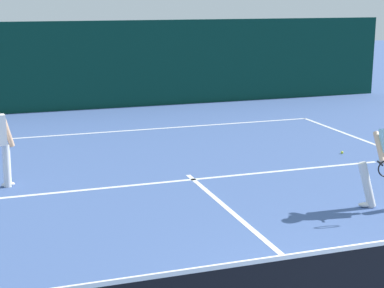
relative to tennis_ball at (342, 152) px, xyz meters
name	(u,v)px	position (x,y,z in m)	size (l,w,h in m)	color
court_line_baseline_far	(135,130)	(-4.02, 4.15, -0.03)	(10.62, 0.10, 0.01)	white
court_line_service	(193,179)	(-4.02, -0.88, -0.03)	(8.66, 0.10, 0.01)	white
court_line_centre	(250,228)	(-4.02, -3.74, -0.03)	(0.10, 6.40, 0.01)	white
tennis_net	(368,284)	(-4.02, -6.94, 0.48)	(11.64, 0.09, 1.06)	#1E4723
tennis_ball	(342,152)	(0.00, 0.00, 0.00)	(0.07, 0.07, 0.07)	#D1E033
back_fence_windscreen	(108,65)	(-4.02, 7.91, 1.40)	(20.39, 0.12, 2.87)	#083128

